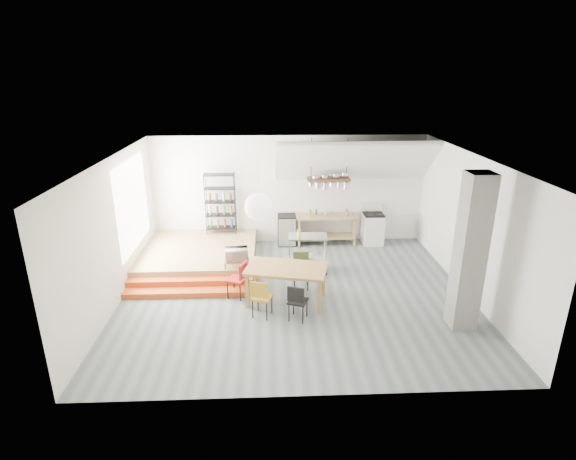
{
  "coord_description": "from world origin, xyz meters",
  "views": [
    {
      "loc": [
        -0.59,
        -9.39,
        4.97
      ],
      "look_at": [
        -0.14,
        0.8,
        1.31
      ],
      "focal_mm": 28.0,
      "sensor_mm": 36.0,
      "label": 1
    }
  ],
  "objects_px": {
    "dining_table": "(286,271)",
    "mini_fridge": "(287,230)",
    "stove": "(373,228)",
    "rolling_cart": "(308,249)"
  },
  "relations": [
    {
      "from": "dining_table",
      "to": "mini_fridge",
      "type": "relative_size",
      "value": 2.13
    },
    {
      "from": "stove",
      "to": "rolling_cart",
      "type": "distance_m",
      "value": 2.87
    },
    {
      "from": "dining_table",
      "to": "rolling_cart",
      "type": "xyz_separation_m",
      "value": [
        0.61,
        1.58,
        -0.11
      ]
    },
    {
      "from": "stove",
      "to": "rolling_cart",
      "type": "relative_size",
      "value": 1.14
    },
    {
      "from": "dining_table",
      "to": "rolling_cart",
      "type": "height_order",
      "value": "rolling_cart"
    },
    {
      "from": "dining_table",
      "to": "rolling_cart",
      "type": "relative_size",
      "value": 1.88
    },
    {
      "from": "stove",
      "to": "dining_table",
      "type": "xyz_separation_m",
      "value": [
        -2.73,
        -3.5,
        0.27
      ]
    },
    {
      "from": "rolling_cart",
      "to": "mini_fridge",
      "type": "height_order",
      "value": "rolling_cart"
    },
    {
      "from": "stove",
      "to": "rolling_cart",
      "type": "xyz_separation_m",
      "value": [
        -2.12,
        -1.92,
        0.16
      ]
    },
    {
      "from": "mini_fridge",
      "to": "stove",
      "type": "bearing_deg",
      "value": -0.98
    }
  ]
}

